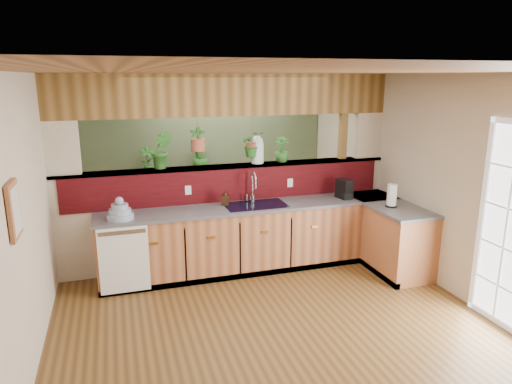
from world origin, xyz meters
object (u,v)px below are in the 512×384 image
object	(u,v)px
glass_jar	(257,150)
soap_dispenser	(225,198)
shelving_console	(182,196)
paper_towel	(392,196)
dish_stack	(120,212)
faucet	(253,186)
coffee_maker	(344,190)

from	to	relation	value
glass_jar	soap_dispenser	bearing A→B (deg)	-153.69
shelving_console	soap_dispenser	bearing A→B (deg)	-99.41
glass_jar	shelving_console	bearing A→B (deg)	113.02
paper_towel	glass_jar	distance (m)	1.90
dish_stack	glass_jar	bearing A→B (deg)	14.67
dish_stack	paper_towel	size ratio (longest dim) A/B	0.99
soap_dispenser	glass_jar	xyz separation A→B (m)	(0.53, 0.26, 0.58)
dish_stack	paper_towel	xyz separation A→B (m)	(3.41, -0.50, 0.06)
soap_dispenser	glass_jar	size ratio (longest dim) A/B	0.52
dish_stack	shelving_console	world-z (taller)	dish_stack
faucet	glass_jar	world-z (taller)	glass_jar
soap_dispenser	paper_towel	world-z (taller)	paper_towel
faucet	soap_dispenser	xyz separation A→B (m)	(-0.40, -0.05, -0.13)
coffee_maker	glass_jar	xyz separation A→B (m)	(-1.15, 0.42, 0.56)
soap_dispenser	paper_towel	bearing A→B (deg)	-19.42
paper_towel	glass_jar	world-z (taller)	glass_jar
faucet	soap_dispenser	distance (m)	0.42
soap_dispenser	shelving_console	xyz separation A→B (m)	(-0.28, 2.16, -0.50)
paper_towel	coffee_maker	bearing A→B (deg)	123.89
coffee_maker	glass_jar	size ratio (longest dim) A/B	0.71
paper_towel	glass_jar	size ratio (longest dim) A/B	0.84
faucet	dish_stack	distance (m)	1.77
coffee_maker	glass_jar	distance (m)	1.34
soap_dispenser	coffee_maker	bearing A→B (deg)	-5.25
glass_jar	shelving_console	size ratio (longest dim) A/B	0.28
coffee_maker	shelving_console	world-z (taller)	coffee_maker
soap_dispenser	dish_stack	bearing A→B (deg)	-170.32
soap_dispenser	paper_towel	xyz separation A→B (m)	(2.06, -0.73, 0.05)
shelving_console	dish_stack	bearing A→B (deg)	-130.84
dish_stack	coffee_maker	distance (m)	3.03
coffee_maker	glass_jar	world-z (taller)	glass_jar
soap_dispenser	coffee_maker	distance (m)	1.68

